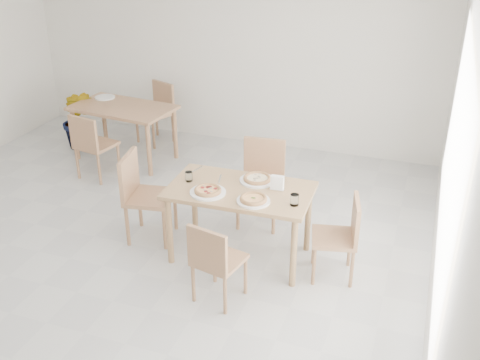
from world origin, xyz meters
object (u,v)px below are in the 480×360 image
(chair_east, at_px, (343,233))
(second_table, at_px, (123,113))
(pizza_pepperoni, at_px, (208,190))
(main_table, at_px, (240,198))
(pizza_mushroom, at_px, (257,178))
(napkin_holder, at_px, (277,183))
(chair_back_s, at_px, (91,142))
(chair_north, at_px, (262,176))
(tumbler_a, at_px, (189,176))
(plate_pepperoni, at_px, (208,192))
(tumbler_b, at_px, (294,200))
(pizza_margherita, at_px, (253,199))
(plate_mushroom, at_px, (257,180))
(chair_west, at_px, (142,191))
(chair_back_n, at_px, (158,108))
(plate_margherita, at_px, (253,201))
(potted_plant, at_px, (79,119))
(chair_south, at_px, (214,258))
(plate_empty, at_px, (105,97))

(chair_east, bearing_deg, second_table, -130.85)
(pizza_pepperoni, bearing_deg, second_table, 136.46)
(main_table, height_order, pizza_mushroom, pizza_mushroom)
(napkin_holder, relative_size, chair_back_s, 0.17)
(chair_north, height_order, tumbler_a, chair_north)
(plate_pepperoni, xyz_separation_m, tumbler_b, (0.81, 0.05, 0.04))
(pizza_margherita, bearing_deg, chair_back_s, 153.92)
(main_table, xyz_separation_m, plate_mushroom, (0.10, 0.20, 0.10))
(chair_west, xyz_separation_m, tumbler_b, (1.63, -0.15, 0.26))
(tumbler_b, xyz_separation_m, chair_back_s, (-2.89, 1.17, -0.30))
(main_table, distance_m, chair_back_n, 3.27)
(plate_pepperoni, bearing_deg, plate_margherita, -2.06)
(main_table, relative_size, tumbler_b, 13.19)
(pizza_mushroom, distance_m, second_table, 2.82)
(pizza_margherita, height_order, second_table, pizza_margherita)
(pizza_pepperoni, bearing_deg, main_table, 36.80)
(pizza_margherita, height_order, tumbler_a, tumbler_a)
(tumbler_a, bearing_deg, pizza_pepperoni, -33.24)
(chair_back_n, bearing_deg, chair_east, -15.59)
(pizza_mushroom, bearing_deg, tumbler_b, -36.80)
(chair_west, bearing_deg, pizza_mushroom, -90.48)
(main_table, relative_size, chair_west, 1.48)
(pizza_mushroom, distance_m, napkin_holder, 0.26)
(chair_east, bearing_deg, plate_mushroom, -115.74)
(pizza_mushroom, relative_size, pizza_pepperoni, 0.93)
(chair_back_n, distance_m, potted_plant, 1.12)
(chair_west, relative_size, chair_east, 1.15)
(chair_south, relative_size, second_table, 0.55)
(tumbler_a, xyz_separation_m, potted_plant, (-2.54, 1.85, -0.37))
(tumbler_b, bearing_deg, chair_east, 18.01)
(chair_north, relative_size, chair_back_s, 1.07)
(chair_back_s, relative_size, chair_back_n, 0.99)
(plate_margherita, bearing_deg, pizza_mushroom, 103.24)
(pizza_mushroom, xyz_separation_m, tumbler_a, (-0.62, -0.21, 0.02))
(chair_south, distance_m, napkin_holder, 0.96)
(pizza_pepperoni, distance_m, potted_plant, 3.48)
(chair_west, bearing_deg, second_table, 25.12)
(pizza_margherita, distance_m, napkin_holder, 0.32)
(pizza_margherita, distance_m, tumbler_b, 0.37)
(main_table, distance_m, chair_back_s, 2.55)
(plate_margherita, height_order, tumbler_a, tumbler_a)
(pizza_mushroom, xyz_separation_m, potted_plant, (-3.16, 1.63, -0.35))
(chair_west, bearing_deg, chair_back_n, 13.67)
(plate_mushroom, height_order, plate_empty, same)
(tumbler_b, relative_size, chair_back_s, 0.12)
(plate_mushroom, distance_m, plate_pepperoni, 0.53)
(plate_margherita, distance_m, chair_back_n, 3.56)
(napkin_holder, height_order, second_table, napkin_holder)
(second_table, bearing_deg, chair_east, -21.55)
(chair_south, relative_size, chair_back_s, 0.91)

